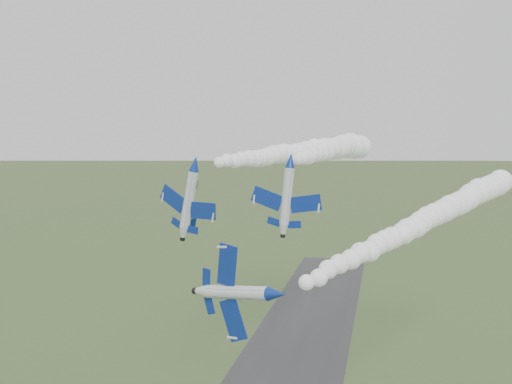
% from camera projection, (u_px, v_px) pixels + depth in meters
% --- Properties ---
extents(jet_lead, '(7.57, 12.38, 10.66)m').
position_uv_depth(jet_lead, '(277.00, 294.00, 58.94)').
color(jet_lead, silver).
extents(smoke_trail_jet_lead, '(35.46, 71.84, 4.95)m').
position_uv_depth(smoke_trail_jet_lead, '(431.00, 217.00, 90.87)').
color(smoke_trail_jet_lead, white).
extents(jet_pair_left, '(11.08, 13.05, 3.97)m').
position_uv_depth(jet_pair_left, '(194.00, 164.00, 85.87)').
color(jet_pair_left, silver).
extents(smoke_trail_jet_pair_left, '(28.76, 59.90, 5.64)m').
position_uv_depth(smoke_trail_jet_pair_left, '(303.00, 152.00, 114.47)').
color(smoke_trail_jet_pair_left, white).
extents(jet_pair_right, '(10.42, 12.55, 3.14)m').
position_uv_depth(jet_pair_right, '(290.00, 160.00, 82.48)').
color(jet_pair_right, silver).
extents(smoke_trail_jet_pair_right, '(8.15, 64.71, 4.94)m').
position_uv_depth(smoke_trail_jet_pair_right, '(331.00, 149.00, 116.04)').
color(smoke_trail_jet_pair_right, white).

